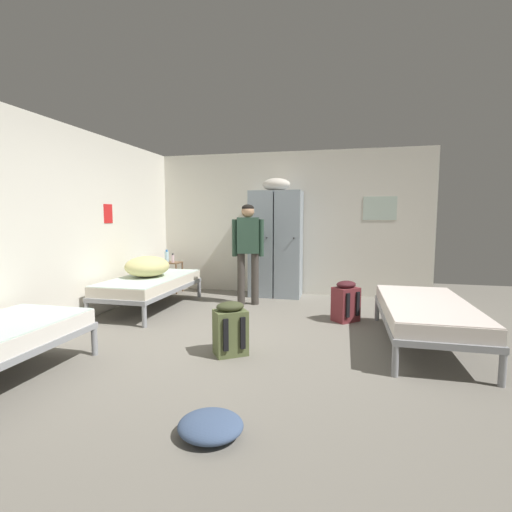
% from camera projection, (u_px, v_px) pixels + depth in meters
% --- Properties ---
extents(ground_plane, '(9.00, 9.00, 0.00)m').
position_uv_depth(ground_plane, '(250.00, 343.00, 4.14)').
color(ground_plane, slate).
extents(room_backdrop, '(4.97, 5.69, 2.57)m').
position_uv_depth(room_backdrop, '(188.00, 225.00, 5.59)').
color(room_backdrop, silver).
rests_on(room_backdrop, ground_plane).
extents(locker_bank, '(0.90, 0.55, 2.07)m').
position_uv_depth(locker_bank, '(276.00, 242.00, 6.53)').
color(locker_bank, '#8C99A3').
rests_on(locker_bank, ground_plane).
extents(shelf_unit, '(0.38, 0.30, 0.57)m').
position_uv_depth(shelf_unit, '(171.00, 274.00, 6.88)').
color(shelf_unit, brown).
rests_on(shelf_unit, ground_plane).
extents(bed_left_rear, '(0.90, 1.90, 0.49)m').
position_uv_depth(bed_left_rear, '(150.00, 284.00, 5.67)').
color(bed_left_rear, gray).
rests_on(bed_left_rear, ground_plane).
extents(bed_right, '(0.90, 1.90, 0.49)m').
position_uv_depth(bed_right, '(426.00, 311.00, 4.03)').
color(bed_right, gray).
rests_on(bed_right, ground_plane).
extents(bedding_heap, '(0.65, 0.70, 0.32)m').
position_uv_depth(bedding_heap, '(147.00, 266.00, 5.67)').
color(bedding_heap, '#D1C67F').
rests_on(bedding_heap, bed_left_rear).
extents(person_traveler, '(0.49, 0.28, 1.60)m').
position_uv_depth(person_traveler, '(248.00, 245.00, 5.87)').
color(person_traveler, '#3D3833').
rests_on(person_traveler, ground_plane).
extents(water_bottle, '(0.07, 0.07, 0.23)m').
position_uv_depth(water_bottle, '(167.00, 256.00, 6.89)').
color(water_bottle, '#B2DBEA').
rests_on(water_bottle, shelf_unit).
extents(lotion_bottle, '(0.06, 0.06, 0.17)m').
position_uv_depth(lotion_bottle, '(173.00, 258.00, 6.80)').
color(lotion_bottle, beige).
rests_on(lotion_bottle, shelf_unit).
extents(backpack_olive, '(0.41, 0.41, 0.55)m').
position_uv_depth(backpack_olive, '(230.00, 329.00, 3.79)').
color(backpack_olive, '#566038').
rests_on(backpack_olive, ground_plane).
extents(backpack_maroon, '(0.42, 0.42, 0.55)m').
position_uv_depth(backpack_maroon, '(345.00, 302.00, 5.00)').
color(backpack_maroon, maroon).
rests_on(backpack_maroon, ground_plane).
extents(clothes_pile_denim, '(0.43, 0.40, 0.13)m').
position_uv_depth(clothes_pile_denim, '(211.00, 426.00, 2.38)').
color(clothes_pile_denim, '#42567A').
rests_on(clothes_pile_denim, ground_plane).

